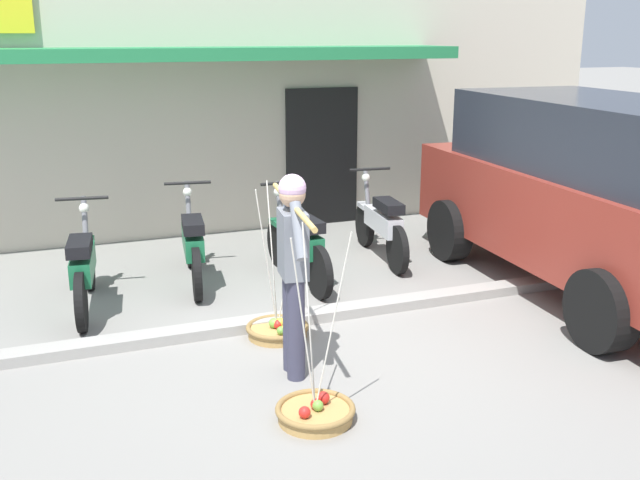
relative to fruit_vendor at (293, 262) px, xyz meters
The scene contains 11 objects.
ground_plane 1.12m from the fruit_vendor, 41.55° to the left, with size 90.00×90.00×0.00m, color gray.
sidewalk_curb 1.47m from the fruit_vendor, 68.93° to the left, with size 20.00×0.24×0.10m, color gray.
fruit_vendor is the anchor object (origin of this frame).
fruit_basket_left_side 1.20m from the fruit_vendor, 81.85° to the left, with size 0.59×0.59×1.45m.
fruit_basket_right_side 1.21m from the fruit_vendor, 98.01° to the right, with size 0.59×0.59×1.45m.
motorcycle_nearest_shop 2.70m from the fruit_vendor, 124.57° to the left, with size 0.54×1.81×1.09m.
motorcycle_second_in_row 2.68m from the fruit_vendor, 96.48° to the left, with size 0.54×1.81×1.09m.
motorcycle_third_in_row 2.43m from the fruit_vendor, 69.50° to the left, with size 0.54×1.82×1.09m.
motorcycle_end_of_row 3.43m from the fruit_vendor, 52.03° to the left, with size 0.54×1.82×1.09m.
parked_truck 3.83m from the fruit_vendor, 12.38° to the left, with size 2.39×4.91×2.10m.
storefront_building 7.25m from the fruit_vendor, 89.09° to the left, with size 13.00×6.00×4.20m.
Camera 1 is at (-2.25, -5.73, 2.75)m, focal length 41.53 mm.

